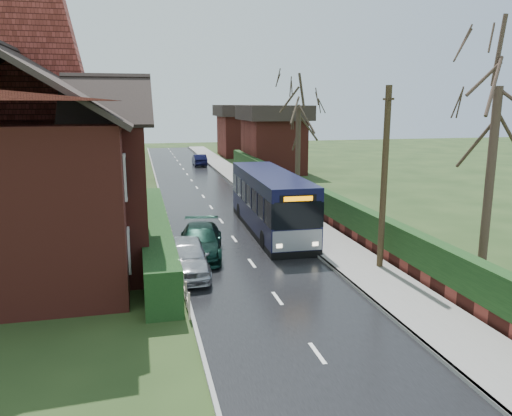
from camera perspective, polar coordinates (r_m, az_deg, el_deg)
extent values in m
plane|color=#384D21|center=(19.45, 0.85, -8.18)|extent=(140.00, 140.00, 0.00)
cube|color=black|center=(28.85, -4.01, -1.51)|extent=(6.00, 100.00, 0.02)
cube|color=slate|center=(29.79, 4.08, -0.96)|extent=(2.50, 100.00, 0.14)
cube|color=gray|center=(29.47, 1.85, -1.08)|extent=(0.12, 100.00, 0.14)
cube|color=gray|center=(28.53, -10.07, -1.74)|extent=(0.12, 100.00, 0.10)
cube|color=black|center=(23.47, -11.47, -2.86)|extent=(1.20, 16.00, 1.60)
cube|color=maroon|center=(30.24, 6.89, -0.38)|extent=(0.30, 50.00, 0.60)
cube|color=black|center=(30.06, 6.94, 1.29)|extent=(0.60, 50.00, 1.20)
cube|color=maroon|center=(23.45, -24.25, 1.82)|extent=(8.00, 14.00, 6.00)
cube|color=maroon|center=(20.08, -15.98, 0.88)|extent=(2.50, 4.00, 6.00)
cube|color=brown|center=(27.07, -21.63, 16.43)|extent=(0.90, 1.40, 2.20)
cube|color=silver|center=(18.43, -14.28, -4.46)|extent=(0.08, 1.20, 1.60)
cube|color=black|center=(18.43, -14.19, -4.46)|extent=(0.03, 0.95, 1.35)
cube|color=silver|center=(17.89, -14.71, 3.56)|extent=(0.08, 1.20, 1.60)
cube|color=black|center=(17.89, -14.61, 3.56)|extent=(0.03, 0.95, 1.35)
cube|color=silver|center=(22.30, -14.16, -1.63)|extent=(0.08, 1.20, 1.60)
cube|color=black|center=(22.30, -14.08, -1.63)|extent=(0.03, 0.95, 1.35)
cube|color=silver|center=(21.86, -14.50, 5.01)|extent=(0.08, 1.20, 1.60)
cube|color=black|center=(21.86, -14.42, 5.01)|extent=(0.03, 0.95, 1.35)
cube|color=silver|center=(26.21, -14.07, 0.36)|extent=(0.08, 1.20, 1.60)
cube|color=black|center=(26.21, -14.01, 0.36)|extent=(0.03, 0.95, 1.35)
cube|color=silver|center=(25.84, -14.36, 6.02)|extent=(0.08, 1.20, 1.60)
cube|color=black|center=(25.84, -14.29, 6.02)|extent=(0.03, 0.95, 1.35)
cube|color=silver|center=(28.67, -14.03, 1.32)|extent=(0.08, 1.20, 1.60)
cube|color=black|center=(28.67, -13.97, 1.33)|extent=(0.03, 0.95, 1.35)
cube|color=silver|center=(28.33, -14.29, 6.50)|extent=(0.08, 1.20, 1.60)
cube|color=black|center=(28.33, -14.23, 6.50)|extent=(0.03, 0.95, 1.35)
cube|color=black|center=(26.50, 1.63, -0.81)|extent=(2.59, 10.28, 1.06)
cube|color=black|center=(26.28, 1.64, 1.50)|extent=(2.61, 10.28, 1.12)
cube|color=black|center=(26.14, 1.66, 3.37)|extent=(2.59, 10.28, 0.61)
cube|color=black|center=(26.66, 1.62, -2.26)|extent=(2.59, 10.28, 0.33)
cube|color=gray|center=(21.76, 4.72, -3.71)|extent=(2.23, 0.18, 0.93)
cube|color=black|center=(21.46, 4.80, -0.87)|extent=(2.09, 0.14, 1.21)
cube|color=black|center=(21.31, 4.83, 1.08)|extent=(1.63, 0.12, 0.33)
cube|color=#FF8C00|center=(21.27, 4.86, 1.07)|extent=(1.28, 0.07, 0.20)
cube|color=black|center=(21.93, 4.70, -5.31)|extent=(2.28, 0.20, 0.28)
cube|color=#FFF2CC|center=(21.55, 2.68, -4.36)|extent=(0.26, 0.06, 0.17)
cube|color=#FFF2CC|center=(22.00, 6.80, -4.09)|extent=(0.26, 0.06, 0.17)
cylinder|color=black|center=(23.28, 0.97, -3.64)|extent=(0.28, 0.90, 0.89)
cylinder|color=black|center=(23.81, 5.92, -3.34)|extent=(0.28, 0.90, 0.89)
cylinder|color=black|center=(29.51, -1.83, -0.31)|extent=(0.28, 0.90, 0.89)
cylinder|color=black|center=(29.94, 2.13, -0.14)|extent=(0.28, 0.90, 0.89)
imported|color=#BABABF|center=(20.00, -7.92, -5.54)|extent=(1.91, 4.32, 1.44)
imported|color=black|center=(22.29, -6.39, -3.79)|extent=(2.60, 4.91, 1.36)
imported|color=black|center=(55.06, -6.49, 5.48)|extent=(1.34, 3.81, 1.25)
cylinder|color=slate|center=(22.88, 6.69, -1.41)|extent=(0.08, 0.08, 2.89)
cube|color=silver|center=(22.63, 6.76, 1.64)|extent=(0.08, 0.44, 0.33)
cube|color=silver|center=(22.70, 6.74, 0.61)|extent=(0.07, 0.39, 0.29)
cylinder|color=#302415|center=(20.39, 14.43, 3.06)|extent=(0.25, 0.25, 7.36)
cube|color=#302415|center=(20.17, 14.90, 11.95)|extent=(0.18, 0.95, 0.08)
cylinder|color=#3C2C23|center=(21.78, 25.14, 2.81)|extent=(0.35, 0.35, 7.32)
cylinder|color=#32281D|center=(33.91, 4.80, 5.94)|extent=(0.34, 0.34, 6.38)
cylinder|color=#3A2F22|center=(31.08, -25.22, 4.42)|extent=(0.30, 0.30, 6.50)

